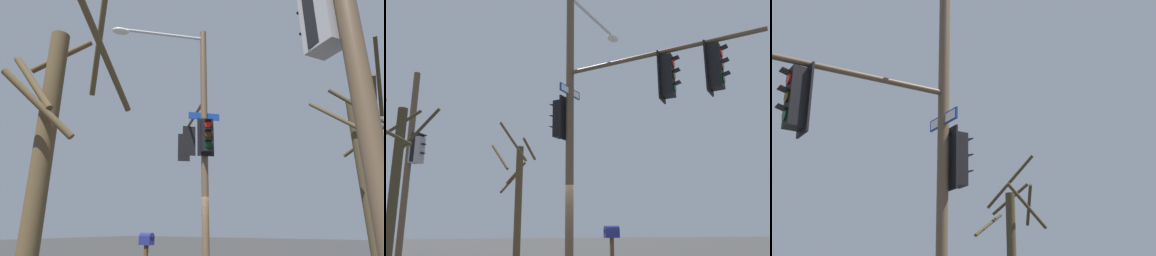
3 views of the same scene
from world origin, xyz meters
The scene contains 5 objects.
main_signal_pole_assembly centered at (-0.94, -0.81, 4.97)m, with size 6.38×4.31×8.68m.
secondary_pole_assembly centered at (4.87, 4.94, 3.89)m, with size 0.57×0.73×7.32m.
mailbox centered at (0.72, -1.47, 1.11)m, with size 0.25×0.45×1.41m.
bare_tree_behind_pole centered at (0.45, 4.74, 2.65)m, with size 1.94×1.93×5.82m.
bare_tree_across_street centered at (5.83, 0.82, 2.68)m, with size 1.97×1.90×5.73m.
Camera 2 is at (-10.95, 2.82, 1.37)m, focal length 37.00 mm.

